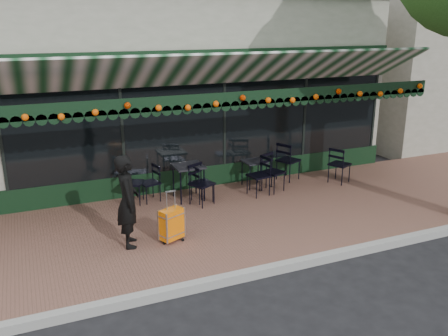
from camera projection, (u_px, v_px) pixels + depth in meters
name	position (u px, v px, depth m)	size (l,w,h in m)	color
ground	(241.00, 278.00, 7.62)	(80.00, 80.00, 0.00)	black
sidewalk	(198.00, 226.00, 9.36)	(18.00, 4.00, 0.15)	brown
curb	(243.00, 276.00, 7.53)	(18.00, 0.16, 0.15)	#9E9E99
restaurant_building	(128.00, 81.00, 13.83)	(12.00, 9.60, 4.50)	gray
woman	(128.00, 201.00, 8.17)	(0.60, 0.40, 1.65)	black
suitcase	(172.00, 225.00, 8.47)	(0.47, 0.38, 0.95)	orange
cafe_table_a	(254.00, 163.00, 11.23)	(0.52, 0.52, 0.64)	black
cafe_table_b	(188.00, 168.00, 10.38)	(0.64, 0.64, 0.79)	black
chair_a_left	(259.00, 176.00, 10.72)	(0.45, 0.45, 0.89)	black
chair_a_right	(288.00, 161.00, 11.76)	(0.49, 0.49, 0.97)	black
chair_a_front	(273.00, 173.00, 10.96)	(0.45, 0.45, 0.89)	black
chair_a_extra	(340.00, 165.00, 11.55)	(0.45, 0.45, 0.90)	black
chair_b_left	(149.00, 183.00, 10.35)	(0.41, 0.41, 0.81)	black
chair_b_right	(202.00, 183.00, 10.33)	(0.42, 0.42, 0.83)	black
chair_b_front	(202.00, 184.00, 10.15)	(0.45, 0.45, 0.90)	black
chair_solo	(133.00, 183.00, 10.24)	(0.44, 0.44, 0.89)	black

